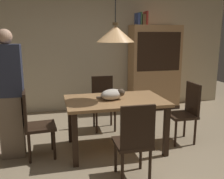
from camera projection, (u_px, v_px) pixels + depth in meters
name	position (u px, v px, depth m)	size (l,w,h in m)	color
ground	(124.00, 163.00, 3.31)	(10.00, 10.00, 0.00)	#998466
back_wall	(91.00, 44.00, 5.52)	(6.40, 0.10, 2.90)	beige
dining_table	(115.00, 106.00, 3.62)	(1.40, 0.90, 0.75)	#A87A4C
chair_near_front	(135.00, 139.00, 2.81)	(0.41, 0.41, 0.93)	black
chair_far_back	(103.00, 100.00, 4.48)	(0.41, 0.41, 0.93)	black
chair_left_side	(34.00, 122.00, 3.38)	(0.43, 0.43, 0.93)	black
chair_right_side	(186.00, 110.00, 3.90)	(0.41, 0.41, 0.93)	black
cat_sleeping	(113.00, 94.00, 3.56)	(0.41, 0.32, 0.16)	beige
pendant_lamp	(116.00, 34.00, 3.40)	(0.52, 0.52, 1.30)	#E0A86B
hutch_bookcase	(154.00, 69.00, 5.64)	(1.12, 0.45, 1.85)	tan
book_blue_wide	(137.00, 19.00, 5.31)	(0.06, 0.24, 0.24)	#384C93
book_green_slim	(140.00, 19.00, 5.32)	(0.03, 0.20, 0.26)	#427A4C
book_brown_thick	(143.00, 20.00, 5.34)	(0.06, 0.24, 0.22)	brown
book_red_tall	(146.00, 18.00, 5.35)	(0.04, 0.22, 0.28)	#B73833
person_standing	(9.00, 95.00, 3.33)	(0.36, 0.22, 1.72)	#84705B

